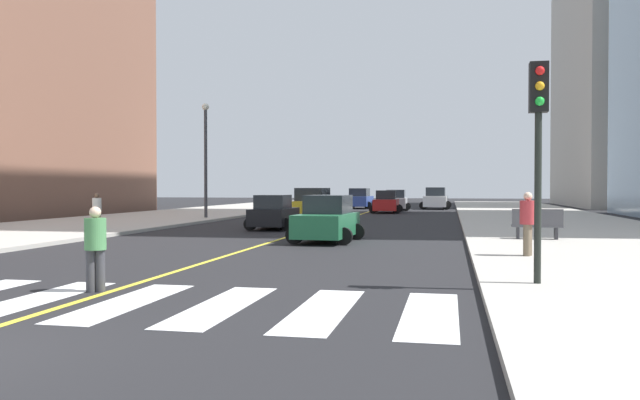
% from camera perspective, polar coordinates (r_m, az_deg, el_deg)
% --- Properties ---
extents(sidewalk_kerb_east, '(10.00, 120.00, 0.15)m').
position_cam_1_polar(sidewalk_kerb_east, '(27.19, 23.42, -3.15)').
color(sidewalk_kerb_east, '#B2ADA3').
rests_on(sidewalk_kerb_east, ground).
extents(sidewalk_kerb_west, '(10.00, 120.00, 0.15)m').
position_cam_1_polar(sidewalk_kerb_west, '(32.58, -23.76, -2.45)').
color(sidewalk_kerb_west, '#B2ADA3').
rests_on(sidewalk_kerb_west, ground).
extents(crosswalk_paint, '(13.50, 4.00, 0.01)m').
position_cam_1_polar(crosswalk_paint, '(12.60, -20.50, -8.40)').
color(crosswalk_paint, silver).
rests_on(crosswalk_paint, ground).
extents(lane_divider_paint, '(0.16, 80.00, 0.01)m').
position_cam_1_polar(lane_divider_paint, '(47.04, 3.46, -1.35)').
color(lane_divider_paint, yellow).
rests_on(lane_divider_paint, ground).
extents(car_red_nearest, '(2.58, 4.06, 1.80)m').
position_cam_1_polar(car_red_nearest, '(51.17, 5.94, -0.21)').
color(car_red_nearest, red).
rests_on(car_red_nearest, ground).
extents(car_black_second, '(2.39, 3.80, 1.69)m').
position_cam_1_polar(car_black_second, '(31.34, -4.14, -1.18)').
color(car_black_second, black).
rests_on(car_black_second, ground).
extents(car_silver_third, '(2.60, 4.11, 1.82)m').
position_cam_1_polar(car_silver_third, '(56.36, 6.80, -0.07)').
color(car_silver_third, '#B7B7BC').
rests_on(car_silver_third, ground).
extents(car_white_fourth, '(2.91, 4.59, 2.03)m').
position_cam_1_polar(car_white_fourth, '(60.43, 10.30, 0.09)').
color(car_white_fourth, silver).
rests_on(car_white_fourth, ground).
extents(car_blue_fifth, '(2.82, 4.42, 1.94)m').
position_cam_1_polar(car_blue_fifth, '(60.97, 3.59, 0.08)').
color(car_blue_fifth, '#2D479E').
rests_on(car_blue_fifth, ground).
extents(car_yellow_sixth, '(2.95, 4.60, 2.01)m').
position_cam_1_polar(car_yellow_sixth, '(39.71, -0.59, -0.46)').
color(car_yellow_sixth, gold).
rests_on(car_yellow_sixth, ground).
extents(car_green_seventh, '(2.59, 4.04, 1.77)m').
position_cam_1_polar(car_green_seventh, '(24.19, 0.65, -1.80)').
color(car_green_seventh, '#236B42').
rests_on(car_green_seventh, ground).
extents(traffic_light_near_corner, '(0.36, 0.41, 4.42)m').
position_cam_1_polar(traffic_light_near_corner, '(13.52, 18.95, 6.16)').
color(traffic_light_near_corner, black).
rests_on(traffic_light_near_corner, sidewalk_kerb_east).
extents(park_bench, '(1.82, 0.62, 1.12)m').
position_cam_1_polar(park_bench, '(24.91, 18.83, -2.09)').
color(park_bench, '#47474C').
rests_on(park_bench, sidewalk_kerb_east).
extents(pedestrian_crossing, '(0.42, 0.42, 1.70)m').
position_cam_1_polar(pedestrian_crossing, '(13.41, -19.44, -3.81)').
color(pedestrian_crossing, '#38383D').
rests_on(pedestrian_crossing, ground).
extents(pedestrian_waiting_east, '(0.44, 0.44, 1.79)m').
position_cam_1_polar(pedestrian_waiting_east, '(18.82, 18.08, -1.77)').
color(pedestrian_waiting_east, brown).
rests_on(pedestrian_waiting_east, sidewalk_kerb_east).
extents(pedestrian_walking_west, '(0.41, 0.41, 1.64)m').
position_cam_1_polar(pedestrian_walking_west, '(31.08, -19.32, -0.78)').
color(pedestrian_walking_west, brown).
rests_on(pedestrian_walking_west, sidewalk_kerb_west).
extents(street_lamp, '(0.44, 0.44, 7.19)m').
position_cam_1_polar(street_lamp, '(40.92, -10.18, 4.42)').
color(street_lamp, '#38383D').
rests_on(street_lamp, sidewalk_kerb_west).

